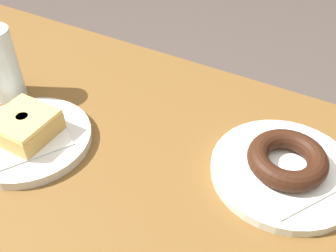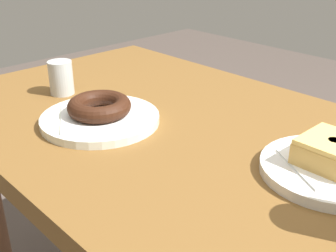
{
  "view_description": "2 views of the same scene",
  "coord_description": "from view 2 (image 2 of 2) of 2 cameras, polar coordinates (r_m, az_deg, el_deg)",
  "views": [
    {
      "loc": [
        -0.29,
        0.33,
        1.16
      ],
      "look_at": [
        -0.05,
        -0.08,
        0.74
      ],
      "focal_mm": 41.95,
      "sensor_mm": 36.0,
      "label": 1
    },
    {
      "loc": [
        0.37,
        -0.5,
        1.04
      ],
      "look_at": [
        -0.1,
        -0.06,
        0.74
      ],
      "focal_mm": 45.61,
      "sensor_mm": 36.0,
      "label": 2
    }
  ],
  "objects": [
    {
      "name": "table",
      "position": [
        0.76,
        8.56,
        -10.73
      ],
      "size": [
        1.29,
        0.62,
        0.71
      ],
      "color": "brown",
      "rests_on": "ground_plane"
    },
    {
      "name": "plate_glazed_square",
      "position": [
        0.67,
        20.79,
        -5.49
      ],
      "size": [
        0.2,
        0.2,
        0.02
      ],
      "primitive_type": "cylinder",
      "color": "silver",
      "rests_on": "table"
    },
    {
      "name": "napkin_glazed_square",
      "position": [
        0.66,
        20.91,
        -4.79
      ],
      "size": [
        0.16,
        0.16,
        0.0
      ],
      "primitive_type": "cube",
      "rotation": [
        0.0,
        0.0,
        -0.54
      ],
      "color": "white",
      "rests_on": "plate_glazed_square"
    },
    {
      "name": "donut_glazed_square",
      "position": [
        0.66,
        21.18,
        -3.23
      ],
      "size": [
        0.09,
        0.09,
        0.04
      ],
      "color": "tan",
      "rests_on": "napkin_glazed_square"
    },
    {
      "name": "plate_chocolate_ring",
      "position": [
        0.8,
        -9.04,
        0.93
      ],
      "size": [
        0.22,
        0.22,
        0.01
      ],
      "primitive_type": "cylinder",
      "color": "silver",
      "rests_on": "table"
    },
    {
      "name": "napkin_chocolate_ring",
      "position": [
        0.8,
        -9.09,
        1.52
      ],
      "size": [
        0.19,
        0.19,
        0.0
      ],
      "primitive_type": "cube",
      "rotation": [
        0.0,
        0.0,
        -0.55
      ],
      "color": "white",
      "rests_on": "plate_chocolate_ring"
    },
    {
      "name": "donut_chocolate_ring",
      "position": [
        0.79,
        -9.17,
        2.64
      ],
      "size": [
        0.12,
        0.12,
        0.03
      ],
      "primitive_type": "torus",
      "color": "#32180D",
      "rests_on": "napkin_chocolate_ring"
    },
    {
      "name": "sugar_jar",
      "position": [
        0.95,
        -14.1,
        6.28
      ],
      "size": [
        0.05,
        0.05,
        0.07
      ],
      "primitive_type": "cylinder",
      "color": "#B0B4B1",
      "rests_on": "table"
    }
  ]
}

